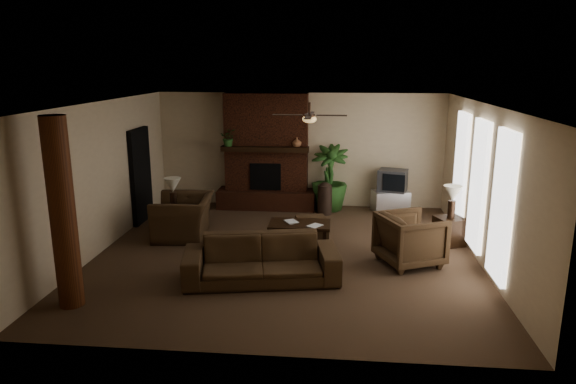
# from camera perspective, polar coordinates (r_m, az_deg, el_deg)

# --- Properties ---
(room_shell) EXTENTS (7.00, 7.00, 7.00)m
(room_shell) POSITION_cam_1_polar(r_m,az_deg,el_deg) (9.38, -0.23, 1.19)
(room_shell) COLOR #4F3827
(room_shell) RESTS_ON ground
(fireplace) EXTENTS (2.40, 0.70, 2.80)m
(fireplace) POSITION_cam_1_polar(r_m,az_deg,el_deg) (12.66, -2.38, 3.40)
(fireplace) COLOR #492113
(fireplace) RESTS_ON ground
(windows) EXTENTS (0.08, 3.65, 2.35)m
(windows) POSITION_cam_1_polar(r_m,az_deg,el_deg) (9.88, 20.23, 0.66)
(windows) COLOR white
(windows) RESTS_ON ground
(log_column) EXTENTS (0.36, 0.36, 2.80)m
(log_column) POSITION_cam_1_polar(r_m,az_deg,el_deg) (8.02, -23.59, -2.25)
(log_column) COLOR #5B2D16
(log_column) RESTS_ON ground
(doorway) EXTENTS (0.10, 1.00, 2.10)m
(doorway) POSITION_cam_1_polar(r_m,az_deg,el_deg) (11.99, -15.93, 1.76)
(doorway) COLOR black
(doorway) RESTS_ON ground
(ceiling_fan) EXTENTS (1.35, 1.35, 0.37)m
(ceiling_fan) POSITION_cam_1_polar(r_m,az_deg,el_deg) (9.47, 2.38, 8.22)
(ceiling_fan) COLOR black
(ceiling_fan) RESTS_ON ceiling
(sofa) EXTENTS (2.60, 1.17, 0.98)m
(sofa) POSITION_cam_1_polar(r_m,az_deg,el_deg) (8.49, -2.97, -6.64)
(sofa) COLOR #432F1C
(sofa) RESTS_ON ground
(armchair_left) EXTENTS (0.96, 1.37, 1.13)m
(armchair_left) POSITION_cam_1_polar(r_m,az_deg,el_deg) (10.80, -11.48, -1.95)
(armchair_left) COLOR #432F1C
(armchair_left) RESTS_ON ground
(armchair_right) EXTENTS (1.25, 1.28, 1.02)m
(armchair_right) POSITION_cam_1_polar(r_m,az_deg,el_deg) (9.40, 13.36, -4.82)
(armchair_right) COLOR #432F1C
(armchair_right) RESTS_ON ground
(coffee_table) EXTENTS (1.20, 0.70, 0.43)m
(coffee_table) POSITION_cam_1_polar(r_m,az_deg,el_deg) (10.20, 1.29, -3.74)
(coffee_table) COLOR black
(coffee_table) RESTS_ON ground
(ottoman) EXTENTS (0.73, 0.73, 0.40)m
(ottoman) POSITION_cam_1_polar(r_m,az_deg,el_deg) (10.67, 2.63, -3.93)
(ottoman) COLOR #432F1C
(ottoman) RESTS_ON ground
(tv_stand) EXTENTS (0.94, 0.69, 0.50)m
(tv_stand) POSITION_cam_1_polar(r_m,az_deg,el_deg) (12.74, 11.21, -0.97)
(tv_stand) COLOR silver
(tv_stand) RESTS_ON ground
(tv) EXTENTS (0.76, 0.68, 0.52)m
(tv) POSITION_cam_1_polar(r_m,az_deg,el_deg) (12.62, 11.47, 1.26)
(tv) COLOR #38383A
(tv) RESTS_ON tv_stand
(floor_vase) EXTENTS (0.34, 0.34, 0.77)m
(floor_vase) POSITION_cam_1_polar(r_m,az_deg,el_deg) (12.23, 4.08, -0.47)
(floor_vase) COLOR #30221B
(floor_vase) RESTS_ON ground
(floor_plant) EXTENTS (1.09, 1.68, 0.89)m
(floor_plant) POSITION_cam_1_polar(r_m,az_deg,el_deg) (12.63, 4.54, 0.03)
(floor_plant) COLOR #2A5421
(floor_plant) RESTS_ON ground
(side_table_left) EXTENTS (0.60, 0.60, 0.55)m
(side_table_left) POSITION_cam_1_polar(r_m,az_deg,el_deg) (11.08, -12.24, -3.14)
(side_table_left) COLOR black
(side_table_left) RESTS_ON ground
(lamp_left) EXTENTS (0.42, 0.42, 0.65)m
(lamp_left) POSITION_cam_1_polar(r_m,az_deg,el_deg) (10.89, -12.59, 0.50)
(lamp_left) COLOR black
(lamp_left) RESTS_ON side_table_left
(side_table_right) EXTENTS (0.64, 0.64, 0.55)m
(side_table_right) POSITION_cam_1_polar(r_m,az_deg,el_deg) (10.68, 17.35, -4.12)
(side_table_right) COLOR black
(side_table_right) RESTS_ON ground
(lamp_right) EXTENTS (0.40, 0.40, 0.65)m
(lamp_right) POSITION_cam_1_polar(r_m,az_deg,el_deg) (10.45, 17.68, -0.40)
(lamp_right) COLOR black
(lamp_right) RESTS_ON side_table_right
(mantel_plant) EXTENTS (0.46, 0.49, 0.33)m
(mantel_plant) POSITION_cam_1_polar(r_m,az_deg,el_deg) (12.44, -6.56, 5.79)
(mantel_plant) COLOR #2A5421
(mantel_plant) RESTS_ON fireplace
(mantel_vase) EXTENTS (0.24, 0.25, 0.22)m
(mantel_vase) POSITION_cam_1_polar(r_m,az_deg,el_deg) (12.26, 0.98, 5.50)
(mantel_vase) COLOR #945D3B
(mantel_vase) RESTS_ON fireplace
(book_a) EXTENTS (0.20, 0.13, 0.29)m
(book_a) POSITION_cam_1_polar(r_m,az_deg,el_deg) (10.14, -0.19, -2.66)
(book_a) COLOR #999999
(book_a) RESTS_ON coffee_table
(book_b) EXTENTS (0.19, 0.14, 0.29)m
(book_b) POSITION_cam_1_polar(r_m,az_deg,el_deg) (10.00, 2.49, -2.90)
(book_b) COLOR #999999
(book_b) RESTS_ON coffee_table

